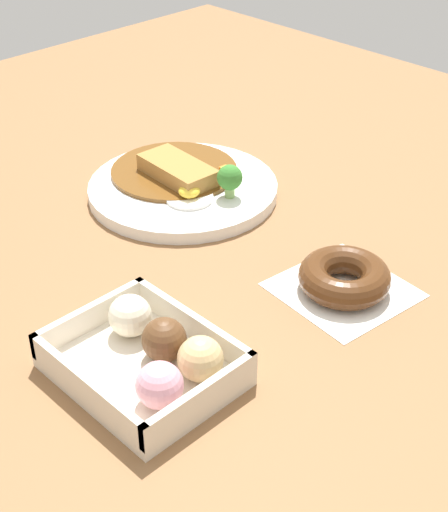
{
  "coord_description": "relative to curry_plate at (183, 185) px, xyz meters",
  "views": [
    {
      "loc": [
        -0.63,
        0.55,
        0.54
      ],
      "look_at": [
        -0.08,
        0.01,
        0.03
      ],
      "focal_mm": 53.43,
      "sensor_mm": 36.0,
      "label": 1
    }
  ],
  "objects": [
    {
      "name": "chocolate_ring_donut",
      "position": [
        -0.31,
        0.02,
        0.0
      ],
      "size": [
        0.16,
        0.16,
        0.04
      ],
      "color": "white",
      "rests_on": "ground_plane"
    },
    {
      "name": "curry_plate",
      "position": [
        0.0,
        0.0,
        0.0
      ],
      "size": [
        0.27,
        0.27,
        0.07
      ],
      "color": "white",
      "rests_on": "ground_plane"
    },
    {
      "name": "ground_plane",
      "position": [
        -0.11,
        0.09,
        -0.01
      ],
      "size": [
        1.6,
        1.6,
        0.0
      ],
      "primitive_type": "plane",
      "color": "brown"
    },
    {
      "name": "donut_box",
      "position": [
        -0.27,
        0.28,
        0.01
      ],
      "size": [
        0.18,
        0.15,
        0.06
      ],
      "color": "beige",
      "rests_on": "ground_plane"
    }
  ]
}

